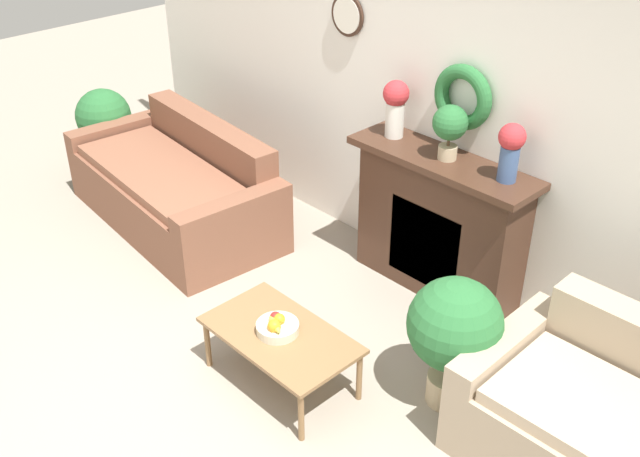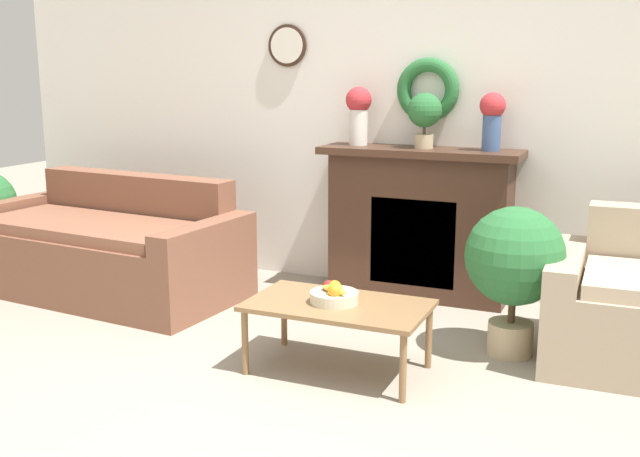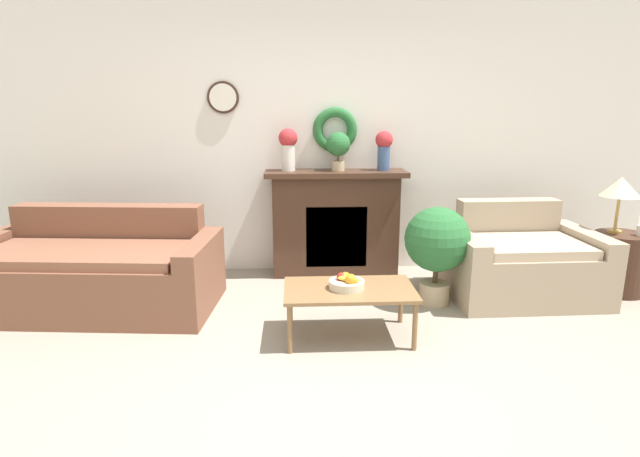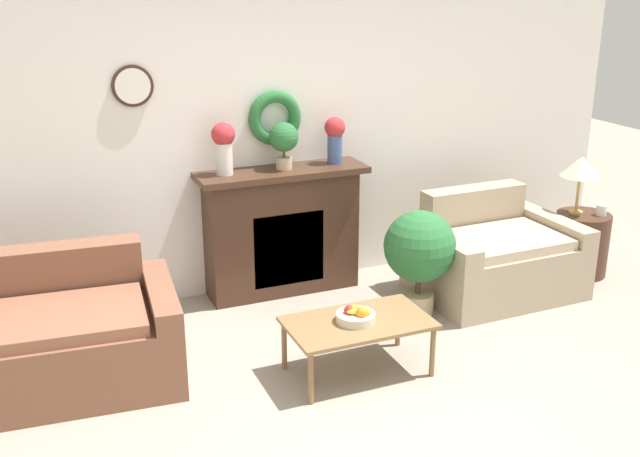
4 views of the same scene
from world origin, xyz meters
TOP-DOWN VIEW (x-y plane):
  - ground_plane at (0.00, 0.00)m, footprint 16.00×16.00m
  - wall_back at (-0.00, 2.38)m, footprint 6.80×0.16m
  - fireplace at (0.11, 2.17)m, footprint 1.38×0.41m
  - couch_left at (-1.99, 1.38)m, footprint 2.08×1.14m
  - coffee_table at (0.09, 0.70)m, footprint 0.95×0.55m
  - fruit_bowl at (0.07, 0.69)m, footprint 0.26×0.26m
  - vase_on_mantel_left at (-0.35, 2.18)m, footprint 0.18×0.18m
  - vase_on_mantel_right at (0.58, 2.18)m, footprint 0.17×0.17m
  - potted_plant_on_mantel at (0.13, 2.16)m, footprint 0.23×0.23m
  - potted_plant_floor_by_loveseat at (0.90, 1.31)m, footprint 0.55×0.55m

SIDE VIEW (x-z plane):
  - ground_plane at x=0.00m, z-range 0.00..0.00m
  - couch_left at x=-1.99m, z-range -0.10..0.72m
  - coffee_table at x=0.09m, z-range 0.15..0.53m
  - fruit_bowl at x=0.07m, z-range 0.36..0.49m
  - fireplace at x=0.11m, z-range 0.01..1.06m
  - potted_plant_floor_by_loveseat at x=0.90m, z-range 0.12..0.97m
  - vase_on_mantel_right at x=0.58m, z-range 1.09..1.47m
  - potted_plant_on_mantel at x=0.13m, z-range 1.10..1.48m
  - vase_on_mantel_left at x=-0.35m, z-range 1.09..1.50m
  - wall_back at x=0.00m, z-range 0.00..2.70m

